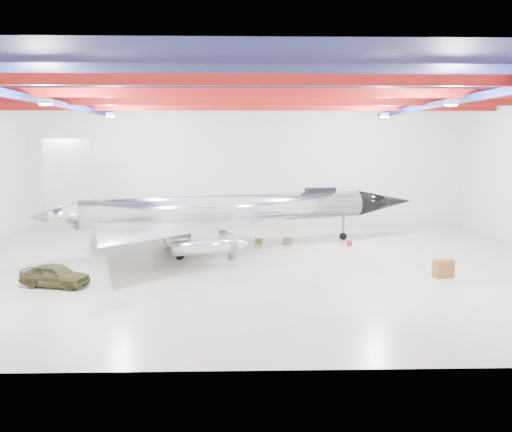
{
  "coord_description": "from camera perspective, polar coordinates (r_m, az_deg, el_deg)",
  "views": [
    {
      "loc": [
        -0.31,
        -31.1,
        7.79
      ],
      "look_at": [
        0.47,
        2.0,
        2.8
      ],
      "focal_mm": 35.0,
      "sensor_mm": 36.0,
      "label": 1
    }
  ],
  "objects": [
    {
      "name": "crate_small",
      "position": [
        40.65,
        -8.56,
        -2.38
      ],
      "size": [
        0.45,
        0.4,
        0.27
      ],
      "primitive_type": "cube",
      "rotation": [
        0.0,
        0.0,
        -0.27
      ],
      "color": "#59595B",
      "rests_on": "floor"
    },
    {
      "name": "jet_aircraft",
      "position": [
        36.4,
        -3.14,
        0.37
      ],
      "size": [
        28.4,
        20.73,
        7.94
      ],
      "rotation": [
        0.0,
        0.0,
        0.3
      ],
      "color": "silver",
      "rests_on": "floor"
    },
    {
      "name": "toolbox_red",
      "position": [
        40.96,
        -7.5,
        -2.25
      ],
      "size": [
        0.54,
        0.49,
        0.3
      ],
      "primitive_type": "cube",
      "rotation": [
        0.0,
        0.0,
        0.43
      ],
      "color": "#A31023",
      "rests_on": "floor"
    },
    {
      "name": "oil_barrel",
      "position": [
        38.18,
        0.31,
        -2.9
      ],
      "size": [
        0.59,
        0.48,
        0.39
      ],
      "primitive_type": "cube",
      "rotation": [
        0.0,
        0.0,
        -0.05
      ],
      "color": "olive",
      "rests_on": "floor"
    },
    {
      "name": "parts_bin",
      "position": [
        38.18,
        3.62,
        -2.88
      ],
      "size": [
        0.64,
        0.52,
        0.44
      ],
      "primitive_type": "cube",
      "rotation": [
        0.0,
        0.0,
        0.02
      ],
      "color": "olive",
      "rests_on": "floor"
    },
    {
      "name": "ceiling",
      "position": [
        31.26,
        -0.8,
        14.46
      ],
      "size": [
        40.0,
        40.0,
        0.0
      ],
      "primitive_type": "plane",
      "rotation": [
        3.14,
        0.0,
        0.0
      ],
      "color": "#0A0F38",
      "rests_on": "wall_back"
    },
    {
      "name": "ceiling_structure",
      "position": [
        31.2,
        -0.79,
        13.23
      ],
      "size": [
        39.5,
        29.5,
        1.08
      ],
      "color": "maroon",
      "rests_on": "ceiling"
    },
    {
      "name": "wall_back",
      "position": [
        46.15,
        -0.97,
        5.73
      ],
      "size": [
        40.0,
        0.0,
        40.0
      ],
      "primitive_type": "plane",
      "rotation": [
        1.57,
        0.0,
        0.0
      ],
      "color": "silver",
      "rests_on": "floor"
    },
    {
      "name": "jeep",
      "position": [
        29.16,
        -21.98,
        -6.28
      ],
      "size": [
        3.96,
        2.31,
        1.26
      ],
      "primitive_type": "imported",
      "rotation": [
        0.0,
        0.0,
        1.34
      ],
      "color": "#3D3D1E",
      "rests_on": "floor"
    },
    {
      "name": "crate_ply",
      "position": [
        35.73,
        -8.44,
        -3.82
      ],
      "size": [
        0.53,
        0.42,
        0.36
      ],
      "primitive_type": "cube",
      "rotation": [
        0.0,
        0.0,
        -0.02
      ],
      "color": "olive",
      "rests_on": "floor"
    },
    {
      "name": "desk",
      "position": [
        30.78,
        20.63,
        -5.65
      ],
      "size": [
        1.25,
        0.88,
        1.04
      ],
      "primitive_type": "cube",
      "rotation": [
        0.0,
        0.0,
        0.29
      ],
      "color": "brown",
      "rests_on": "floor"
    },
    {
      "name": "floor",
      "position": [
        32.06,
        -0.75,
        -5.49
      ],
      "size": [
        40.0,
        40.0,
        0.0
      ],
      "primitive_type": "plane",
      "color": "#B8AA92",
      "rests_on": "ground"
    },
    {
      "name": "tool_chest",
      "position": [
        38.1,
        10.64,
        -3.09
      ],
      "size": [
        0.42,
        0.42,
        0.37
      ],
      "primitive_type": "cylinder",
      "rotation": [
        0.0,
        0.0,
        0.03
      ],
      "color": "#A31023",
      "rests_on": "floor"
    },
    {
      "name": "engine_drum",
      "position": [
        33.22,
        -2.76,
        -4.59
      ],
      "size": [
        0.58,
        0.58,
        0.47
      ],
      "primitive_type": "cylinder",
      "rotation": [
        0.0,
        0.0,
        -0.13
      ],
      "color": "#59595B",
      "rests_on": "floor"
    }
  ]
}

